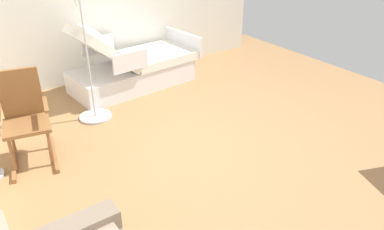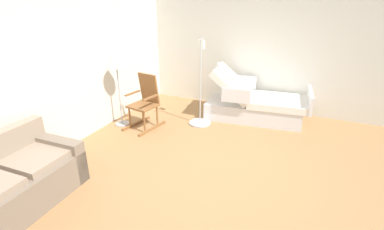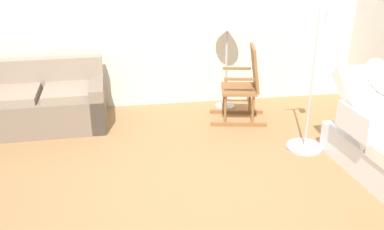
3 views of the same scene
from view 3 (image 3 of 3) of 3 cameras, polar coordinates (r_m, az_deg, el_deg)
ground_plane at (r=4.32m, az=1.21°, el=-11.71°), size 6.98×6.98×0.00m
back_wall at (r=6.34m, az=-3.04°, el=13.11°), size 5.78×0.10×2.70m
couch at (r=6.12m, az=-18.76°, el=1.30°), size 1.62×0.90×0.85m
rocking_chair at (r=5.96m, az=6.84°, el=3.84°), size 0.83×0.60×1.05m
floor_lamp at (r=6.18m, az=4.63°, el=11.64°), size 0.34×0.34×1.48m
iv_pole at (r=5.41m, az=14.75°, el=-1.82°), size 0.44×0.44×1.69m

